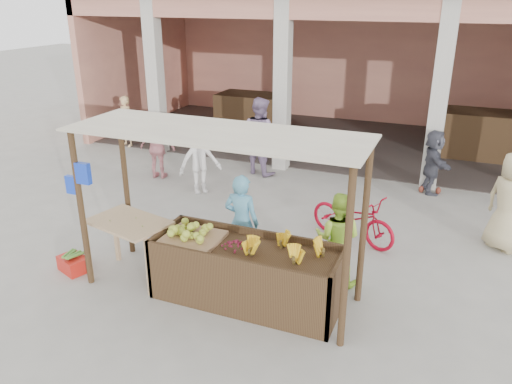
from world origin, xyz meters
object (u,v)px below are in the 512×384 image
at_px(fruit_stall, 247,275).
at_px(vendor_blue, 242,219).
at_px(red_crate, 73,264).
at_px(vendor_green, 338,236).
at_px(motorcycle, 353,217).
at_px(side_table, 129,230).

xyz_separation_m(fruit_stall, vendor_blue, (-0.44, 0.84, 0.42)).
bearing_deg(red_crate, fruit_stall, 26.35).
bearing_deg(vendor_green, fruit_stall, 43.55).
relative_size(red_crate, vendor_blue, 0.28).
relative_size(red_crate, motorcycle, 0.26).
height_order(side_table, motorcycle, side_table).
relative_size(vendor_blue, vendor_green, 1.10).
bearing_deg(side_table, vendor_blue, 46.01).
height_order(vendor_blue, vendor_green, vendor_blue).
relative_size(vendor_green, motorcycle, 0.87).
relative_size(vendor_blue, motorcycle, 0.95).
relative_size(fruit_stall, red_crate, 5.72).
bearing_deg(vendor_green, motorcycle, -87.38).
xyz_separation_m(side_table, vendor_blue, (1.42, 0.91, 0.03)).
xyz_separation_m(red_crate, motorcycle, (3.79, 2.68, 0.33)).
xyz_separation_m(fruit_stall, vendor_green, (1.03, 0.97, 0.35)).
distance_m(red_crate, motorcycle, 4.65).
relative_size(fruit_stall, vendor_green, 1.73).
bearing_deg(side_table, motorcycle, 54.57).
xyz_separation_m(side_table, motorcycle, (2.82, 2.47, -0.34)).
relative_size(side_table, vendor_green, 0.87).
xyz_separation_m(vendor_blue, vendor_green, (1.47, 0.14, -0.07)).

